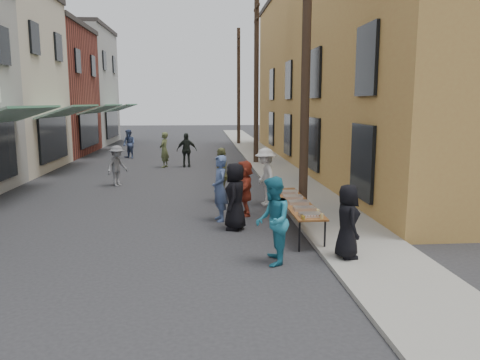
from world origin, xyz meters
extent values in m
plane|color=#28282B|center=(0.00, 0.00, 0.00)|extent=(120.00, 120.00, 0.00)
cube|color=gray|center=(5.00, 15.00, 0.05)|extent=(2.20, 60.00, 0.10)
cube|color=maroon|center=(-10.00, 21.00, 4.00)|extent=(8.00, 8.00, 8.00)
cube|color=gray|center=(-10.00, 29.00, 4.50)|extent=(8.00, 8.00, 9.00)
cube|color=#B58040|center=(11.10, 14.00, 5.00)|extent=(10.00, 28.00, 10.00)
cylinder|color=#2D2116|center=(4.30, 3.00, 4.50)|extent=(0.26, 0.26, 9.00)
cylinder|color=#2D2116|center=(4.30, 15.00, 4.50)|extent=(0.26, 0.26, 9.00)
cylinder|color=#2D2116|center=(4.30, 27.00, 4.50)|extent=(0.26, 0.26, 9.00)
cube|color=brown|center=(3.80, 1.59, 0.73)|extent=(0.70, 4.00, 0.04)
cylinder|color=black|center=(3.51, -0.29, 0.35)|extent=(0.04, 0.04, 0.71)
cylinder|color=black|center=(4.09, -0.29, 0.35)|extent=(0.04, 0.04, 0.71)
cylinder|color=black|center=(3.51, 3.47, 0.35)|extent=(0.04, 0.04, 0.71)
cylinder|color=black|center=(4.09, 3.47, 0.35)|extent=(0.04, 0.04, 0.71)
cube|color=maroon|center=(3.80, -0.06, 0.79)|extent=(0.50, 0.33, 0.08)
cube|color=#B2B2B7|center=(3.80, 0.59, 0.79)|extent=(0.50, 0.33, 0.08)
cube|color=tan|center=(3.80, 1.29, 0.79)|extent=(0.50, 0.33, 0.08)
cube|color=#B2B2B7|center=(3.80, 1.99, 0.79)|extent=(0.50, 0.33, 0.08)
cube|color=tan|center=(3.80, 2.69, 0.79)|extent=(0.50, 0.33, 0.08)
cylinder|color=#A57F26|center=(3.58, -0.36, 0.79)|extent=(0.07, 0.07, 0.08)
cylinder|color=#A57F26|center=(3.58, -0.26, 0.79)|extent=(0.07, 0.07, 0.08)
cylinder|color=#A57F26|center=(3.58, -0.16, 0.79)|extent=(0.07, 0.07, 0.08)
cylinder|color=tan|center=(4.00, -0.31, 0.81)|extent=(0.08, 0.08, 0.12)
imported|color=black|center=(2.21, 1.72, 0.88)|extent=(0.71, 0.95, 1.77)
imported|color=#485D8C|center=(1.85, 2.66, 0.93)|extent=(0.58, 0.76, 1.87)
imported|color=teal|center=(2.78, -1.03, 0.92)|extent=(0.80, 0.97, 1.83)
imported|color=silver|center=(3.40, 4.59, 0.94)|extent=(0.82, 1.28, 1.87)
imported|color=olive|center=(2.00, 5.26, 0.92)|extent=(0.54, 1.11, 1.83)
imported|color=#A03623|center=(2.60, 3.26, 0.82)|extent=(0.53, 1.54, 1.64)
imported|color=black|center=(4.35, -1.05, 0.88)|extent=(0.53, 0.78, 1.56)
imported|color=slate|center=(-2.04, 8.61, 0.81)|extent=(1.09, 1.21, 1.63)
imported|color=black|center=(0.57, 13.98, 0.88)|extent=(1.05, 0.47, 1.77)
imported|color=#535F37|center=(-0.58, 13.93, 0.91)|extent=(0.62, 0.77, 1.83)
imported|color=#455887|center=(-3.00, 18.20, 0.86)|extent=(1.06, 1.04, 1.73)
camera|label=1|loc=(1.35, -10.27, 3.31)|focal=35.00mm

